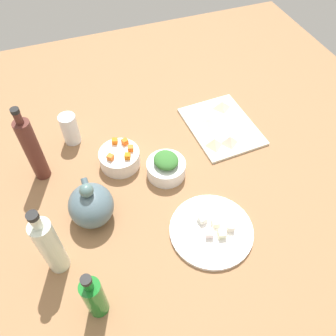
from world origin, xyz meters
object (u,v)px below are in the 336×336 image
object	(u,v)px
bottle_0	(94,297)
bottle_1	(32,149)
bottle_2	(50,246)
plate_tofu	(211,231)
teapot	(91,205)
drinking_glass_0	(70,129)
bowl_greens	(166,169)
bowl_carrots	(120,158)
cutting_board	(221,126)

from	to	relation	value
bottle_0	bottle_1	world-z (taller)	bottle_1
bottle_0	bottle_2	xyz separation A→B (cm)	(14.99, 7.39, 3.04)
plate_tofu	teapot	world-z (taller)	teapot
teapot	bottle_2	bearing A→B (deg)	134.62
bottle_1	drinking_glass_0	xyz separation A→B (cm)	(12.01, -11.95, -6.55)
teapot	bottle_2	xyz separation A→B (cm)	(-11.84, 11.99, 4.93)
teapot	bottle_1	size ratio (longest dim) A/B	0.55
bottle_1	bottle_2	world-z (taller)	bottle_1
bowl_greens	teapot	xyz separation A→B (cm)	(-7.69, 25.48, 3.36)
teapot	bottle_2	world-z (taller)	bottle_2
plate_tofu	teapot	xyz separation A→B (cm)	(16.88, 30.70, 5.38)
plate_tofu	bowl_greens	distance (cm)	25.20
plate_tofu	drinking_glass_0	xyz separation A→B (cm)	(50.07, 31.01, 5.08)
bottle_1	drinking_glass_0	bearing A→B (deg)	-44.87
drinking_glass_0	bottle_2	bearing A→B (deg)	165.45
bottle_2	plate_tofu	bearing A→B (deg)	-96.74
plate_tofu	bowl_carrots	world-z (taller)	bowl_carrots
plate_tofu	bottle_0	size ratio (longest dim) A/B	1.28
bowl_carrots	teapot	distance (cm)	21.45
bottle_2	drinking_glass_0	distance (cm)	46.81
cutting_board	bowl_greens	size ratio (longest dim) A/B	2.30
bowl_carrots	bottle_2	xyz separation A→B (cm)	(-28.82, 24.70, 8.12)
bottle_2	bottle_1	bearing A→B (deg)	0.47
teapot	drinking_glass_0	distance (cm)	33.19
bowl_carrots	teapot	bearing A→B (deg)	143.20
cutting_board	bowl_greens	world-z (taller)	bowl_greens
bottle_1	drinking_glass_0	world-z (taller)	bottle_1
bottle_0	bowl_carrots	bearing A→B (deg)	-21.55
bottle_2	drinking_glass_0	world-z (taller)	bottle_2
cutting_board	teapot	size ratio (longest dim) A/B	1.85
teapot	bottle_1	xyz separation A→B (cm)	(21.18, 12.26, 6.25)
plate_tofu	bowl_greens	bearing A→B (deg)	12.00
cutting_board	drinking_glass_0	world-z (taller)	drinking_glass_0
bowl_carrots	teapot	xyz separation A→B (cm)	(-16.99, 12.71, 3.19)
plate_tofu	bottle_1	bearing A→B (deg)	48.46
cutting_board	drinking_glass_0	bearing A→B (deg)	77.10
bowl_greens	bottle_0	world-z (taller)	bottle_0
cutting_board	bottle_2	world-z (taller)	bottle_2
bowl_greens	drinking_glass_0	world-z (taller)	drinking_glass_0
bowl_carrots	bottle_1	distance (cm)	27.02
bottle_1	bottle_2	bearing A→B (deg)	-179.53
teapot	bottle_0	size ratio (longest dim) A/B	0.83
bottle_0	bowl_greens	bearing A→B (deg)	-41.07
teapot	bottle_1	world-z (taller)	bottle_1
plate_tofu	bottle_1	distance (cm)	58.56
plate_tofu	bottle_0	world-z (taller)	bottle_0
bowl_greens	teapot	size ratio (longest dim) A/B	0.80
bowl_carrots	bottle_2	size ratio (longest dim) A/B	0.52
plate_tofu	cutting_board	bearing A→B (deg)	-29.41
drinking_glass_0	cutting_board	bearing A→B (deg)	-102.90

